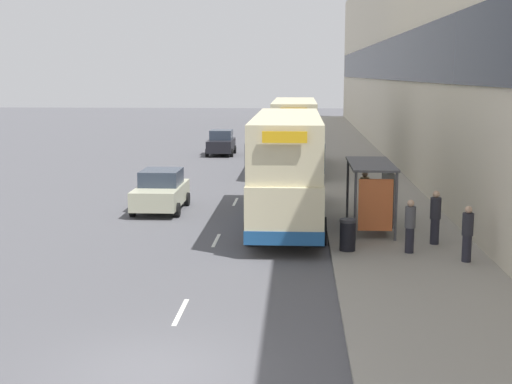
# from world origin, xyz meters

# --- Properties ---
(ground_plane) EXTENTS (220.00, 220.00, 0.00)m
(ground_plane) POSITION_xyz_m (0.00, 0.00, 0.00)
(ground_plane) COLOR #515156
(pavement) EXTENTS (5.00, 93.00, 0.14)m
(pavement) POSITION_xyz_m (6.50, 38.50, 0.07)
(pavement) COLOR gray
(pavement) RESTS_ON ground_plane
(terrace_facade) EXTENTS (3.10, 93.00, 15.24)m
(terrace_facade) POSITION_xyz_m (10.49, 38.50, 7.61)
(terrace_facade) COLOR beige
(terrace_facade) RESTS_ON ground_plane
(lane_mark_0) EXTENTS (0.12, 2.00, 0.01)m
(lane_mark_0) POSITION_xyz_m (0.00, 3.64, 0.01)
(lane_mark_0) COLOR silver
(lane_mark_0) RESTS_ON ground_plane
(lane_mark_1) EXTENTS (0.12, 2.00, 0.01)m
(lane_mark_1) POSITION_xyz_m (0.00, 11.41, 0.01)
(lane_mark_1) COLOR silver
(lane_mark_1) RESTS_ON ground_plane
(lane_mark_2) EXTENTS (0.12, 2.00, 0.01)m
(lane_mark_2) POSITION_xyz_m (0.00, 19.18, 0.01)
(lane_mark_2) COLOR silver
(lane_mark_2) RESTS_ON ground_plane
(lane_mark_3) EXTENTS (0.12, 2.00, 0.01)m
(lane_mark_3) POSITION_xyz_m (0.00, 26.95, 0.01)
(lane_mark_3) COLOR silver
(lane_mark_3) RESTS_ON ground_plane
(lane_mark_4) EXTENTS (0.12, 2.00, 0.01)m
(lane_mark_4) POSITION_xyz_m (0.00, 34.72, 0.01)
(lane_mark_4) COLOR silver
(lane_mark_4) RESTS_ON ground_plane
(bus_shelter) EXTENTS (1.60, 4.20, 2.48)m
(bus_shelter) POSITION_xyz_m (5.77, 12.83, 1.88)
(bus_shelter) COLOR #4C4C51
(bus_shelter) RESTS_ON ground_plane
(double_decker_bus_near) EXTENTS (2.85, 11.42, 4.30)m
(double_decker_bus_near) POSITION_xyz_m (2.47, 14.45, 2.29)
(double_decker_bus_near) COLOR beige
(double_decker_bus_near) RESTS_ON ground_plane
(double_decker_bus_ahead) EXTENTS (2.85, 11.37, 4.30)m
(double_decker_bus_ahead) POSITION_xyz_m (2.65, 30.03, 2.29)
(double_decker_bus_ahead) COLOR beige
(double_decker_bus_ahead) RESTS_ON ground_plane
(car_0) EXTENTS (1.94, 4.40, 1.80)m
(car_0) POSITION_xyz_m (2.11, 43.87, 0.89)
(car_0) COLOR #4C5156
(car_0) RESTS_ON ground_plane
(car_1) EXTENTS (2.08, 4.22, 1.77)m
(car_1) POSITION_xyz_m (-3.04, 16.88, 0.88)
(car_1) COLOR #B7B799
(car_1) RESTS_ON ground_plane
(car_2) EXTENTS (1.98, 3.82, 1.82)m
(car_2) POSITION_xyz_m (-2.74, 38.43, 0.89)
(car_2) COLOR black
(car_2) RESTS_ON ground_plane
(car_3) EXTENTS (2.07, 4.36, 1.76)m
(car_3) POSITION_xyz_m (2.37, 52.39, 0.87)
(car_3) COLOR silver
(car_3) RESTS_ON ground_plane
(pedestrian_at_shelter) EXTENTS (0.35, 0.35, 1.75)m
(pedestrian_at_shelter) POSITION_xyz_m (8.13, 8.48, 1.04)
(pedestrian_at_shelter) COLOR #23232D
(pedestrian_at_shelter) RESTS_ON ground_plane
(pedestrian_1) EXTENTS (0.37, 0.37, 1.85)m
(pedestrian_1) POSITION_xyz_m (7.58, 10.76, 1.08)
(pedestrian_1) COLOR #23232D
(pedestrian_1) RESTS_ON ground_plane
(pedestrian_2) EXTENTS (0.37, 0.37, 1.87)m
(pedestrian_2) POSITION_xyz_m (5.61, 15.43, 1.09)
(pedestrian_2) COLOR #23232D
(pedestrian_2) RESTS_ON ground_plane
(pedestrian_3) EXTENTS (0.35, 0.35, 1.75)m
(pedestrian_3) POSITION_xyz_m (6.54, 9.50, 1.03)
(pedestrian_3) COLOR #23232D
(pedestrian_3) RESTS_ON ground_plane
(litter_bin) EXTENTS (0.55, 0.55, 1.05)m
(litter_bin) POSITION_xyz_m (4.55, 9.68, 0.67)
(litter_bin) COLOR black
(litter_bin) RESTS_ON ground_plane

